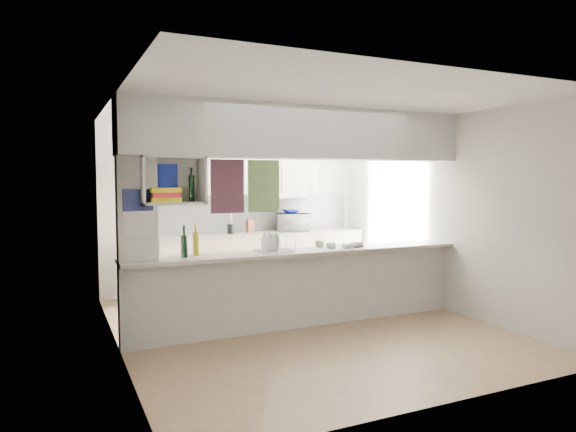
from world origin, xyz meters
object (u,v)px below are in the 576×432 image
dish_rack (274,244)px  wine_bottles (190,244)px  bowl (291,212)px  microwave (293,222)px

dish_rack → wine_bottles: bearing=-179.5°
bowl → wine_bottles: 2.98m
microwave → wine_bottles: 3.01m
microwave → bowl: bearing=27.6°
bowl → dish_rack: 2.39m
microwave → wine_bottles: (-2.21, -2.04, -0.01)m
dish_rack → wine_bottles: size_ratio=1.21×
bowl → dish_rack: (-1.19, -2.06, -0.23)m
microwave → wine_bottles: wine_bottles is taller
bowl → wine_bottles: (-2.17, -2.04, -0.19)m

